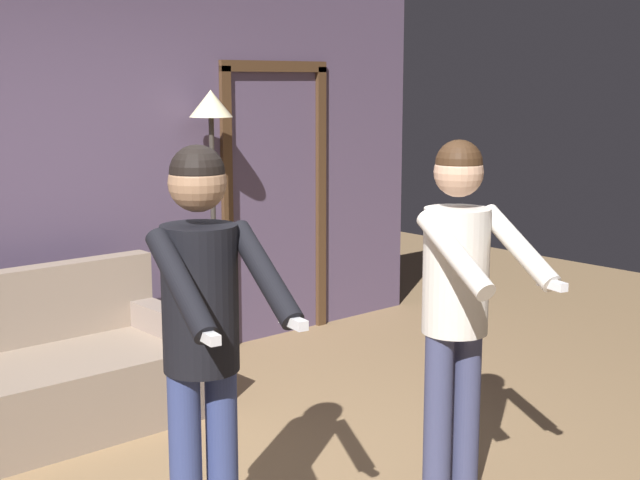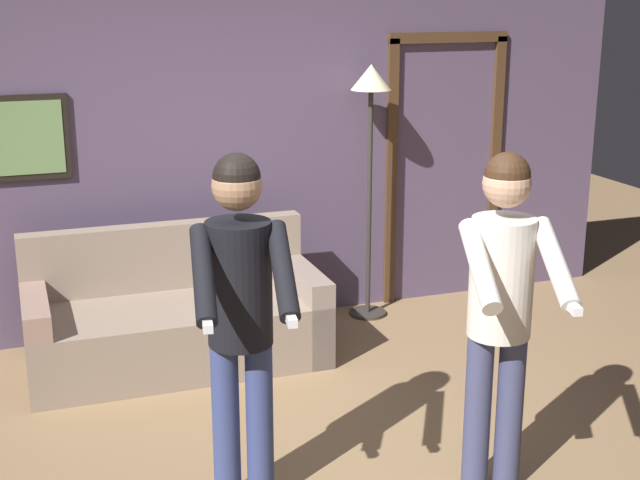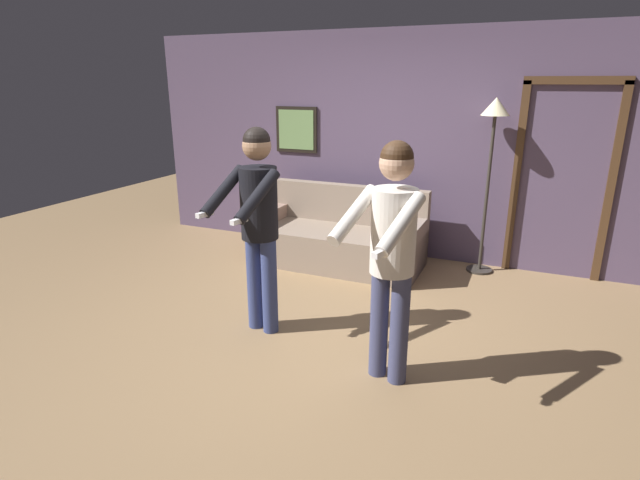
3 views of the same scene
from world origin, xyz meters
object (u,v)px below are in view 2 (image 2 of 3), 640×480
object	(u,v)px
couch	(176,322)
person_standing_left	(240,301)
person_standing_right	(502,294)
torchiere_lamp	(371,116)

from	to	relation	value
couch	person_standing_left	xyz separation A→B (m)	(-0.02, -1.78, 0.75)
couch	person_standing_right	xyz separation A→B (m)	(1.16, -2.08, 0.74)
couch	person_standing_left	world-z (taller)	person_standing_left
torchiere_lamp	person_standing_right	xyz separation A→B (m)	(-0.38, -2.46, -0.50)
person_standing_right	person_standing_left	bearing A→B (deg)	165.81
person_standing_left	couch	bearing A→B (deg)	89.35
couch	person_standing_right	bearing A→B (deg)	-60.85
torchiere_lamp	person_standing_right	size ratio (longest dim) A/B	1.11
person_standing_left	person_standing_right	size ratio (longest dim) A/B	1.01
person_standing_left	torchiere_lamp	bearing A→B (deg)	54.27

